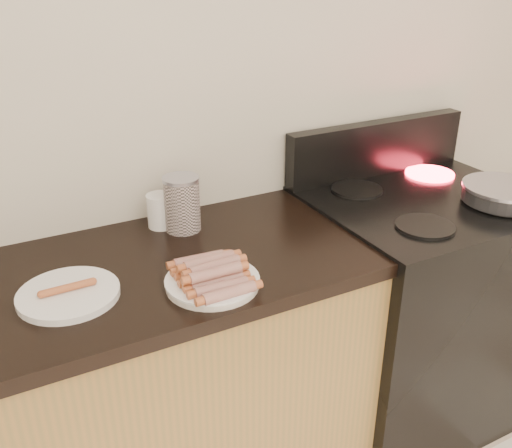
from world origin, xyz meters
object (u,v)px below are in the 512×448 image
side_plate (69,294)px  frying_pan (504,193)px  mug (161,211)px  canister (182,204)px  main_plate (212,283)px  stove (412,310)px

side_plate → frying_pan: bearing=-4.6°
side_plate → mug: 0.44m
side_plate → mug: size_ratio=2.38×
canister → mug: 0.08m
frying_pan → side_plate: size_ratio=1.85×
canister → main_plate: bearing=-99.3°
stove → main_plate: main_plate is taller
side_plate → mug: bearing=39.7°
stove → main_plate: size_ratio=3.83×
stove → mug: bearing=164.6°
canister → frying_pan: bearing=-18.8°
stove → canister: (-0.81, 0.19, 0.53)m
stove → frying_pan: bearing=-39.9°
frying_pan → mug: (-1.05, 0.39, 0.00)m
side_plate → mug: (0.34, 0.28, 0.04)m
frying_pan → canister: bearing=178.7°
main_plate → canister: (0.06, 0.34, 0.08)m
canister → stove: bearing=-12.8°
stove → side_plate: bearing=-178.0°
mug → main_plate: bearing=-90.7°
stove → mug: size_ratio=8.75×
stove → main_plate: 0.99m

